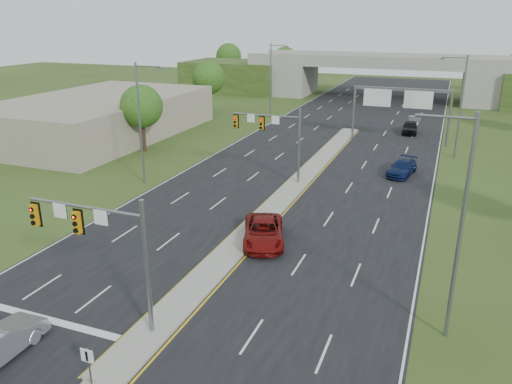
{
  "coord_description": "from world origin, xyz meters",
  "views": [
    {
      "loc": [
        12.35,
        -17.61,
        14.74
      ],
      "look_at": [
        0.28,
        13.42,
        3.0
      ],
      "focal_mm": 35.0,
      "sensor_mm": 36.0,
      "label": 1
    }
  ],
  "objects_px": {
    "keep_right_sign": "(89,363)",
    "car_far_b": "(402,168)",
    "overpass": "(383,79)",
    "car_far_a": "(264,232)",
    "car_far_c": "(410,127)",
    "sign_gantry": "(400,100)",
    "signal_mast_near": "(104,239)",
    "signal_mast_far": "(276,132)"
  },
  "relations": [
    {
      "from": "car_far_b",
      "to": "car_far_a",
      "type": "bearing_deg",
      "value": -100.43
    },
    {
      "from": "signal_mast_far",
      "to": "car_far_c",
      "type": "bearing_deg",
      "value": 68.78
    },
    {
      "from": "car_far_b",
      "to": "car_far_c",
      "type": "distance_m",
      "value": 19.54
    },
    {
      "from": "car_far_b",
      "to": "signal_mast_near",
      "type": "bearing_deg",
      "value": -99.43
    },
    {
      "from": "signal_mast_near",
      "to": "overpass",
      "type": "xyz_separation_m",
      "value": [
        2.26,
        80.07,
        -1.17
      ]
    },
    {
      "from": "overpass",
      "to": "car_far_a",
      "type": "distance_m",
      "value": 68.34
    },
    {
      "from": "sign_gantry",
      "to": "car_far_b",
      "type": "height_order",
      "value": "sign_gantry"
    },
    {
      "from": "keep_right_sign",
      "to": "car_far_c",
      "type": "distance_m",
      "value": 55.81
    },
    {
      "from": "car_far_c",
      "to": "signal_mast_near",
      "type": "bearing_deg",
      "value": -104.49
    },
    {
      "from": "signal_mast_far",
      "to": "car_far_b",
      "type": "bearing_deg",
      "value": 29.79
    },
    {
      "from": "car_far_b",
      "to": "overpass",
      "type": "bearing_deg",
      "value": 110.06
    },
    {
      "from": "signal_mast_far",
      "to": "car_far_a",
      "type": "bearing_deg",
      "value": -74.08
    },
    {
      "from": "signal_mast_near",
      "to": "car_far_b",
      "type": "height_order",
      "value": "signal_mast_near"
    },
    {
      "from": "car_far_c",
      "to": "sign_gantry",
      "type": "bearing_deg",
      "value": -103.8
    },
    {
      "from": "keep_right_sign",
      "to": "signal_mast_near",
      "type": "bearing_deg",
      "value": 116.94
    },
    {
      "from": "overpass",
      "to": "car_far_a",
      "type": "bearing_deg",
      "value": -88.74
    },
    {
      "from": "keep_right_sign",
      "to": "car_far_b",
      "type": "bearing_deg",
      "value": 76.28
    },
    {
      "from": "keep_right_sign",
      "to": "car_far_a",
      "type": "distance_m",
      "value": 16.34
    },
    {
      "from": "car_far_a",
      "to": "keep_right_sign",
      "type": "bearing_deg",
      "value": -115.32
    },
    {
      "from": "sign_gantry",
      "to": "overpass",
      "type": "xyz_separation_m",
      "value": [
        -6.68,
        35.08,
        -1.69
      ]
    },
    {
      "from": "sign_gantry",
      "to": "car_far_b",
      "type": "relative_size",
      "value": 2.33
    },
    {
      "from": "car_far_c",
      "to": "car_far_b",
      "type": "bearing_deg",
      "value": -90.49
    },
    {
      "from": "signal_mast_near",
      "to": "car_far_a",
      "type": "distance_m",
      "value": 12.99
    },
    {
      "from": "overpass",
      "to": "car_far_b",
      "type": "distance_m",
      "value": 49.64
    },
    {
      "from": "signal_mast_near",
      "to": "car_far_c",
      "type": "relative_size",
      "value": 1.49
    },
    {
      "from": "overpass",
      "to": "keep_right_sign",
      "type": "bearing_deg",
      "value": -90.0
    },
    {
      "from": "keep_right_sign",
      "to": "overpass",
      "type": "relative_size",
      "value": 0.03
    },
    {
      "from": "keep_right_sign",
      "to": "sign_gantry",
      "type": "relative_size",
      "value": 0.19
    },
    {
      "from": "car_far_a",
      "to": "car_far_c",
      "type": "height_order",
      "value": "car_far_a"
    },
    {
      "from": "sign_gantry",
      "to": "keep_right_sign",
      "type": "bearing_deg",
      "value": -97.7
    },
    {
      "from": "signal_mast_far",
      "to": "keep_right_sign",
      "type": "distance_m",
      "value": 29.71
    },
    {
      "from": "signal_mast_far",
      "to": "sign_gantry",
      "type": "xyz_separation_m",
      "value": [
        8.95,
        19.99,
        0.51
      ]
    },
    {
      "from": "signal_mast_far",
      "to": "car_far_b",
      "type": "height_order",
      "value": "signal_mast_far"
    },
    {
      "from": "keep_right_sign",
      "to": "sign_gantry",
      "type": "xyz_separation_m",
      "value": [
        6.68,
        49.45,
        3.72
      ]
    },
    {
      "from": "overpass",
      "to": "sign_gantry",
      "type": "bearing_deg",
      "value": -79.21
    },
    {
      "from": "signal_mast_far",
      "to": "car_far_a",
      "type": "distance_m",
      "value": 14.26
    },
    {
      "from": "car_far_a",
      "to": "signal_mast_far",
      "type": "bearing_deg",
      "value": 85.87
    },
    {
      "from": "keep_right_sign",
      "to": "car_far_a",
      "type": "height_order",
      "value": "keep_right_sign"
    },
    {
      "from": "keep_right_sign",
      "to": "overpass",
      "type": "bearing_deg",
      "value": 90.0
    },
    {
      "from": "signal_mast_near",
      "to": "keep_right_sign",
      "type": "bearing_deg",
      "value": -63.06
    },
    {
      "from": "car_far_b",
      "to": "car_far_c",
      "type": "height_order",
      "value": "car_far_c"
    },
    {
      "from": "signal_mast_far",
      "to": "sign_gantry",
      "type": "height_order",
      "value": "signal_mast_far"
    }
  ]
}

